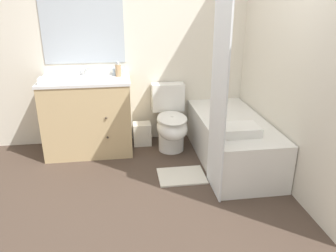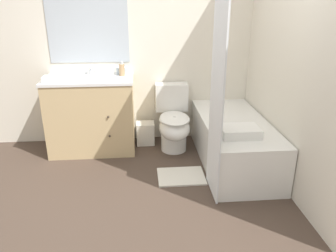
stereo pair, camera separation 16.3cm
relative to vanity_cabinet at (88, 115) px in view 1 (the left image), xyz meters
The scene contains 14 objects.
ground_plane 1.65m from the vanity_cabinet, 63.80° to the right, with size 14.00×14.00×0.00m, color #47382D.
wall_back 1.11m from the vanity_cabinet, 23.63° to the left, with size 8.00×0.06×2.50m.
wall_right 2.16m from the vanity_cabinet, 16.66° to the right, with size 0.05×2.71×2.50m.
vanity_cabinet is the anchor object (origin of this frame).
sink_faucet 0.50m from the vanity_cabinet, 90.00° to the left, with size 0.14×0.12×0.12m.
toilet 0.95m from the vanity_cabinet, ahead, with size 0.39×0.70×0.73m.
bathtub 1.63m from the vanity_cabinet, 17.05° to the right, with size 0.67×1.51×0.48m.
shower_curtain 1.68m from the vanity_cabinet, 40.85° to the right, with size 0.01×0.44×1.97m.
wastebasket 0.69m from the vanity_cabinet, ahead, with size 0.21×0.18×0.27m.
tissue_box 0.61m from the vanity_cabinet, 24.41° to the left, with size 0.12×0.15×0.11m.
soap_dispenser 0.62m from the vanity_cabinet, ahead, with size 0.06×0.06×0.16m.
hand_towel_folded 0.57m from the vanity_cabinet, 153.91° to the right, with size 0.26×0.14×0.06m.
bath_towel_folded 1.72m from the vanity_cabinet, 30.67° to the right, with size 0.36×0.26×0.09m.
bath_mat 1.29m from the vanity_cabinet, 38.69° to the right, with size 0.47×0.36×0.02m.
Camera 1 is at (-0.31, -2.18, 1.69)m, focal length 35.00 mm.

